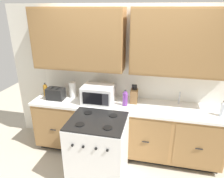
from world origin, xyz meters
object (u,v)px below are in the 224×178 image
at_px(stove_range, 98,149).
at_px(microwave, 98,94).
at_px(paper_towel_roll, 73,90).
at_px(bottle_violet, 125,98).
at_px(bottle_clear, 223,109).
at_px(toaster, 56,94).
at_px(bottle_amber, 45,90).
at_px(knife_block, 134,96).

height_order(stove_range, microwave, microwave).
height_order(paper_towel_roll, bottle_violet, paper_towel_roll).
height_order(bottle_violet, bottle_clear, bottle_violet).
distance_m(toaster, paper_towel_roll, 0.28).
bearing_deg(bottle_clear, stove_range, -161.50).
relative_size(stove_range, bottle_amber, 4.18).
bearing_deg(bottle_clear, bottle_violet, 178.49).
height_order(knife_block, bottle_violet, knife_block).
height_order(stove_range, bottle_violet, bottle_violet).
xyz_separation_m(knife_block, bottle_amber, (-1.51, -0.05, -0.00)).
distance_m(bottle_amber, bottle_violet, 1.39).
bearing_deg(bottle_amber, stove_range, -31.12).
relative_size(stove_range, microwave, 1.98).
distance_m(toaster, bottle_amber, 0.26).
xyz_separation_m(microwave, paper_towel_roll, (-0.48, 0.12, -0.01)).
height_order(stove_range, toaster, toaster).
relative_size(microwave, knife_block, 1.55).
bearing_deg(microwave, bottle_violet, -1.81).
bearing_deg(knife_block, microwave, -167.91).
bearing_deg(microwave, stove_range, -75.27).
xyz_separation_m(microwave, bottle_violet, (0.43, -0.01, -0.01)).
relative_size(stove_range, toaster, 3.39).
bearing_deg(bottle_violet, toaster, -179.51).
bearing_deg(microwave, toaster, -178.13).
xyz_separation_m(microwave, knife_block, (0.55, 0.12, -0.02)).
distance_m(toaster, bottle_violet, 1.15).
xyz_separation_m(toaster, bottle_amber, (-0.24, 0.10, 0.02)).
distance_m(microwave, toaster, 0.72).
relative_size(toaster, paper_towel_roll, 1.08).
relative_size(paper_towel_roll, bottle_amber, 1.15).
distance_m(paper_towel_roll, bottle_amber, 0.48).
distance_m(microwave, bottle_clear, 1.81).
height_order(knife_block, paper_towel_roll, knife_block).
relative_size(stove_range, knife_block, 3.06).
distance_m(bottle_amber, bottle_clear, 2.77).
relative_size(paper_towel_roll, bottle_clear, 1.13).
xyz_separation_m(bottle_amber, bottle_clear, (2.76, -0.12, 0.00)).
relative_size(bottle_amber, bottle_violet, 0.88).
bearing_deg(toaster, bottle_clear, -0.60).
bearing_deg(toaster, bottle_amber, 157.98).
bearing_deg(bottle_violet, knife_block, 47.64).
bearing_deg(bottle_clear, bottle_amber, 177.47).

